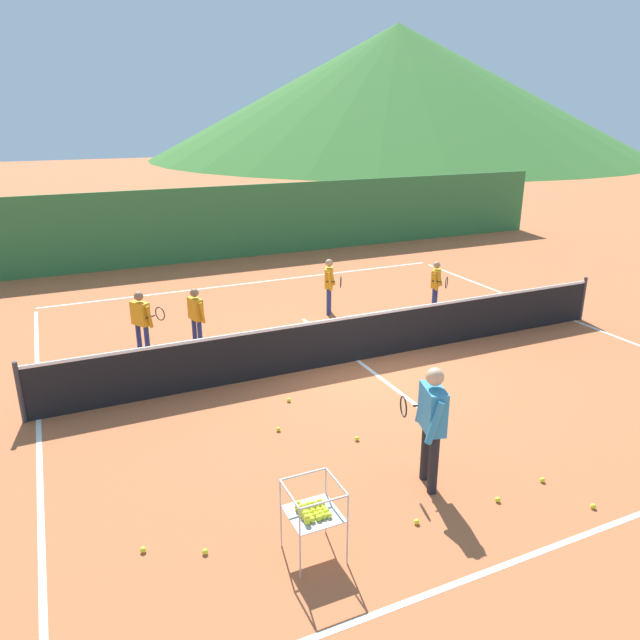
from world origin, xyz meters
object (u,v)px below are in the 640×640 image
Objects in this scene: student_2 at (329,281)px; tennis_net at (358,337)px; tennis_ball_8 at (498,500)px; tennis_ball_7 at (442,389)px; instructor at (431,417)px; tennis_ball_0 at (542,480)px; tennis_ball_9 at (143,550)px; tennis_ball_11 at (417,522)px; tennis_ball_6 at (278,429)px; tennis_ball_3 at (357,439)px; student_0 at (142,318)px; tennis_ball_5 at (593,506)px; tennis_ball_1 at (289,400)px; tennis_ball_10 at (205,552)px; student_3 at (436,282)px; ball_cart at (312,511)px; student_1 at (196,313)px.

tennis_net is at bearing -104.65° from student_2.
tennis_ball_7 is at bearing 67.05° from tennis_ball_8.
instructor is 25.14× the size of tennis_ball_0.
tennis_ball_0 is 2.92m from tennis_ball_7.
instructor reaches higher than tennis_net.
tennis_ball_9 is 3.22m from tennis_ball_11.
tennis_ball_6 and tennis_ball_8 have the same top height.
tennis_ball_3 is 1.25m from tennis_ball_6.
tennis_ball_8 is at bearing -64.29° from student_0.
instructor is at bearing 141.24° from tennis_ball_5.
student_2 is 7.93m from tennis_ball_8.
instructor reaches higher than tennis_ball_8.
tennis_ball_6 is 1.00× the size of tennis_ball_9.
instructor reaches higher than tennis_ball_0.
student_0 is 20.16× the size of tennis_ball_1.
student_2 is 4.94m from tennis_ball_1.
tennis_ball_6 is 1.00× the size of tennis_ball_10.
tennis_ball_8 is (3.31, -6.88, -0.79)m from student_0.
tennis_ball_6 is 3.19m from tennis_ball_7.
tennis_ball_11 is (0.21, -3.66, 0.00)m from tennis_ball_1.
tennis_ball_3 and tennis_ball_5 have the same top height.
tennis_ball_10 is (-2.73, -1.48, 0.00)m from tennis_ball_3.
tennis_ball_8 is at bearing 148.73° from tennis_ball_5.
tennis_ball_3 is at bearing -63.57° from student_0.
tennis_ball_9 is at bearing -129.30° from student_2.
tennis_ball_3 is (-4.73, -4.75, -0.73)m from student_3.
student_3 is 18.65× the size of tennis_ball_1.
ball_cart is (0.76, -6.78, -0.24)m from student_0.
tennis_ball_0 is 1.00× the size of tennis_ball_1.
tennis_ball_10 is at bearing -151.56° from tennis_ball_3.
tennis_ball_8 is (-3.79, -6.85, -0.73)m from student_3.
tennis_ball_11 is (-4.98, -6.78, -0.73)m from student_3.
tennis_ball_0 is 2.67m from tennis_ball_3.
tennis_ball_6 is at bearing 52.19° from tennis_ball_10.
tennis_ball_11 is at bearing -132.45° from instructor.
tennis_ball_0 is (1.46, -0.60, -0.99)m from instructor.
tennis_ball_5 is (-0.30, -8.39, -0.79)m from student_2.
student_2 is 6.16m from tennis_ball_3.
student_1 is 0.96× the size of student_2.
instructor is at bearing -129.31° from tennis_ball_7.
ball_cart reaches higher than tennis_ball_11.
student_3 is at bearing 0.26° from student_1.
instructor is 3.29m from tennis_ball_1.
tennis_ball_0 is (4.15, -6.79, -0.79)m from student_0.
tennis_ball_6 is (-2.46, -1.98, -0.47)m from tennis_net.
instructor reaches higher than tennis_ball_5.
tennis_ball_9 is at bearing -99.36° from student_0.
tennis_ball_9 and tennis_ball_11 have the same top height.
tennis_ball_5 is at bearing -38.76° from instructor.
tennis_ball_3 is (1.62, 1.99, -0.55)m from ball_cart.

